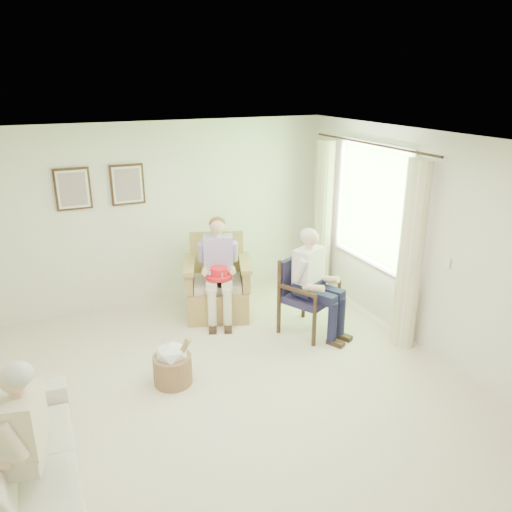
{
  "coord_description": "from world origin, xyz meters",
  "views": [
    {
      "loc": [
        -1.6,
        -4.07,
        3.15
      ],
      "look_at": [
        0.8,
        1.25,
        1.05
      ],
      "focal_mm": 35.0,
      "sensor_mm": 36.0,
      "label": 1
    }
  ],
  "objects_px": {
    "person_dark": "(313,276)",
    "person_wicker": "(220,262)",
    "wood_armchair": "(306,291)",
    "sofa": "(28,457)",
    "person_sofa": "(20,435)",
    "hatbox": "(173,363)",
    "red_hat": "(219,274)",
    "wicker_armchair": "(217,290)"
  },
  "relations": [
    {
      "from": "sofa",
      "to": "wood_armchair",
      "type": "bearing_deg",
      "value": -66.61
    },
    {
      "from": "person_dark",
      "to": "person_wicker",
      "type": "bearing_deg",
      "value": 107.14
    },
    {
      "from": "red_hat",
      "to": "hatbox",
      "type": "bearing_deg",
      "value": -130.79
    },
    {
      "from": "person_sofa",
      "to": "person_dark",
      "type": "bearing_deg",
      "value": 128.25
    },
    {
      "from": "person_dark",
      "to": "red_hat",
      "type": "xyz_separation_m",
      "value": [
        -0.99,
        0.74,
        -0.08
      ]
    },
    {
      "from": "wicker_armchair",
      "to": "hatbox",
      "type": "distance_m",
      "value": 1.77
    },
    {
      "from": "person_dark",
      "to": "hatbox",
      "type": "bearing_deg",
      "value": 163.56
    },
    {
      "from": "wicker_armchair",
      "to": "person_wicker",
      "type": "relative_size",
      "value": 0.8
    },
    {
      "from": "wood_armchair",
      "to": "sofa",
      "type": "distance_m",
      "value": 3.69
    },
    {
      "from": "wood_armchair",
      "to": "person_sofa",
      "type": "height_order",
      "value": "person_sofa"
    },
    {
      "from": "sofa",
      "to": "person_sofa",
      "type": "relative_size",
      "value": 1.54
    },
    {
      "from": "person_sofa",
      "to": "hatbox",
      "type": "distance_m",
      "value": 1.93
    },
    {
      "from": "person_wicker",
      "to": "person_dark",
      "type": "height_order",
      "value": "person_wicker"
    },
    {
      "from": "sofa",
      "to": "hatbox",
      "type": "relative_size",
      "value": 3.07
    },
    {
      "from": "wicker_armchair",
      "to": "sofa",
      "type": "height_order",
      "value": "wicker_armchair"
    },
    {
      "from": "red_hat",
      "to": "wicker_armchair",
      "type": "bearing_deg",
      "value": 75.58
    },
    {
      "from": "hatbox",
      "to": "sofa",
      "type": "bearing_deg",
      "value": -146.98
    },
    {
      "from": "sofa",
      "to": "red_hat",
      "type": "height_order",
      "value": "red_hat"
    },
    {
      "from": "wood_armchair",
      "to": "person_dark",
      "type": "distance_m",
      "value": 0.31
    },
    {
      "from": "wicker_armchair",
      "to": "red_hat",
      "type": "xyz_separation_m",
      "value": [
        -0.09,
        -0.33,
        0.38
      ]
    },
    {
      "from": "wicker_armchair",
      "to": "person_wicker",
      "type": "bearing_deg",
      "value": -70.75
    },
    {
      "from": "wicker_armchair",
      "to": "red_hat",
      "type": "bearing_deg",
      "value": -85.17
    },
    {
      "from": "wood_armchair",
      "to": "red_hat",
      "type": "bearing_deg",
      "value": 122.64
    },
    {
      "from": "wood_armchair",
      "to": "red_hat",
      "type": "relative_size",
      "value": 2.76
    },
    {
      "from": "sofa",
      "to": "person_dark",
      "type": "relative_size",
      "value": 1.38
    },
    {
      "from": "wicker_armchair",
      "to": "person_sofa",
      "type": "bearing_deg",
      "value": -114.11
    },
    {
      "from": "wood_armchair",
      "to": "sofa",
      "type": "xyz_separation_m",
      "value": [
        -3.38,
        -1.46,
        -0.26
      ]
    },
    {
      "from": "person_sofa",
      "to": "hatbox",
      "type": "relative_size",
      "value": 2.0
    },
    {
      "from": "person_dark",
      "to": "hatbox",
      "type": "height_order",
      "value": "person_dark"
    },
    {
      "from": "person_wicker",
      "to": "red_hat",
      "type": "bearing_deg",
      "value": -95.17
    },
    {
      "from": "person_dark",
      "to": "person_sofa",
      "type": "distance_m",
      "value": 3.72
    },
    {
      "from": "wicker_armchair",
      "to": "red_hat",
      "type": "relative_size",
      "value": 3.11
    },
    {
      "from": "person_dark",
      "to": "wicker_armchair",
      "type": "bearing_deg",
      "value": 103.01
    },
    {
      "from": "sofa",
      "to": "person_wicker",
      "type": "bearing_deg",
      "value": -48.06
    },
    {
      "from": "sofa",
      "to": "person_dark",
      "type": "bearing_deg",
      "value": -68.96
    },
    {
      "from": "person_wicker",
      "to": "person_dark",
      "type": "relative_size",
      "value": 1.01
    },
    {
      "from": "wood_armchair",
      "to": "sofa",
      "type": "bearing_deg",
      "value": 176.36
    },
    {
      "from": "wicker_armchair",
      "to": "wood_armchair",
      "type": "bearing_deg",
      "value": -26.07
    },
    {
      "from": "person_dark",
      "to": "wood_armchair",
      "type": "bearing_deg",
      "value": 62.98
    },
    {
      "from": "wicker_armchair",
      "to": "person_sofa",
      "type": "relative_size",
      "value": 0.89
    },
    {
      "from": "person_dark",
      "to": "hatbox",
      "type": "xyz_separation_m",
      "value": [
        -1.93,
        -0.36,
        -0.56
      ]
    },
    {
      "from": "wood_armchair",
      "to": "person_dark",
      "type": "height_order",
      "value": "person_dark"
    }
  ]
}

